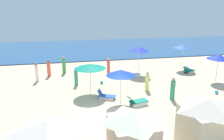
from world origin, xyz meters
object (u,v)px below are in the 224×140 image
at_px(lounge_chair_1_0, 133,74).
at_px(beachgoer_3, 147,82).
at_px(umbrella_3, 219,57).
at_px(cabana_2, 206,128).
at_px(umbrella_2, 183,47).
at_px(umbrella_4, 121,73).
at_px(lounge_chair_4_0, 106,96).
at_px(cabana_1, 132,137).
at_px(beachgoer_0, 108,66).
at_px(beachgoer_4, 64,65).
at_px(beach_ball_0, 102,82).
at_px(lounge_chair_2_0, 189,70).
at_px(beach_ball_1, 217,92).
at_px(beachgoer_6, 37,73).
at_px(beachgoer_1, 49,69).
at_px(lounge_chair_4_1, 137,101).
at_px(beachgoer_7, 76,76).
at_px(umbrella_0, 90,66).
at_px(beachgoer_5, 173,89).
at_px(umbrella_1, 139,49).

xyz_separation_m(lounge_chair_1_0, beachgoer_3, (0.16, -3.48, 0.43)).
relative_size(umbrella_3, beachgoer_3, 1.56).
bearing_deg(cabana_2, umbrella_2, 63.81).
distance_m(umbrella_4, lounge_chair_4_0, 2.32).
relative_size(cabana_1, lounge_chair_1_0, 1.90).
distance_m(lounge_chair_4_0, beachgoer_0, 6.54).
height_order(beachgoer_4, beach_ball_0, beachgoer_4).
height_order(lounge_chair_2_0, beachgoer_0, beachgoer_0).
bearing_deg(beach_ball_1, beachgoer_6, 157.56).
distance_m(umbrella_3, beachgoer_1, 15.40).
bearing_deg(lounge_chair_4_1, umbrella_4, 42.68).
distance_m(umbrella_3, beachgoer_7, 12.44).
xyz_separation_m(umbrella_0, beachgoer_5, (5.65, -2.35, -1.38)).
bearing_deg(cabana_2, lounge_chair_4_0, 111.46).
bearing_deg(lounge_chair_4_0, beachgoer_1, 59.49).
distance_m(cabana_1, beachgoer_4, 14.47).
distance_m(beachgoer_5, beach_ball_0, 6.24).
distance_m(beachgoer_1, beachgoer_5, 11.70).
bearing_deg(lounge_chair_4_1, beachgoer_7, 24.97).
xyz_separation_m(lounge_chair_1_0, umbrella_2, (5.80, 1.68, 2.11)).
relative_size(beachgoer_5, beachgoer_7, 1.06).
xyz_separation_m(beachgoer_3, beachgoer_4, (-6.49, 6.08, 0.06)).
distance_m(umbrella_3, beach_ball_0, 10.40).
bearing_deg(umbrella_0, beach_ball_0, 59.25).
distance_m(beachgoer_4, beach_ball_1, 13.92).
height_order(beachgoer_7, beach_ball_1, beachgoer_7).
height_order(beachgoer_0, beach_ball_0, beachgoer_0).
xyz_separation_m(beachgoer_4, beach_ball_1, (11.52, -7.78, -0.65)).
relative_size(umbrella_1, beachgoer_4, 1.61).
distance_m(beachgoer_3, beachgoer_6, 9.71).
xyz_separation_m(umbrella_2, beachgoer_7, (-11.12, -2.77, -1.66)).
relative_size(lounge_chair_2_0, beachgoer_4, 0.81).
relative_size(beachgoer_7, beach_ball_1, 5.56).
distance_m(lounge_chair_1_0, lounge_chair_4_0, 5.58).
bearing_deg(beachgoer_6, lounge_chair_1_0, -85.85).
relative_size(umbrella_3, umbrella_4, 1.01).
bearing_deg(cabana_2, umbrella_3, 50.11).
bearing_deg(beach_ball_0, lounge_chair_4_1, -69.88).
xyz_separation_m(lounge_chair_1_0, beachgoer_6, (-8.68, 0.54, 0.48)).
bearing_deg(beachgoer_0, lounge_chair_4_1, -82.22).
distance_m(lounge_chair_4_1, beach_ball_1, 6.67).
height_order(lounge_chair_1_0, beachgoer_0, beachgoer_0).
distance_m(lounge_chair_4_1, beachgoer_1, 10.07).
bearing_deg(lounge_chair_2_0, lounge_chair_4_0, 91.06).
bearing_deg(lounge_chair_4_1, beachgoer_6, 34.51).
xyz_separation_m(lounge_chair_4_1, beachgoer_7, (-3.89, 4.90, 0.46)).
xyz_separation_m(umbrella_0, umbrella_2, (10.10, 4.85, 0.24)).
relative_size(cabana_1, umbrella_4, 1.04).
relative_size(beachgoer_6, beachgoer_7, 1.04).
bearing_deg(beachgoer_3, cabana_1, -30.59).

